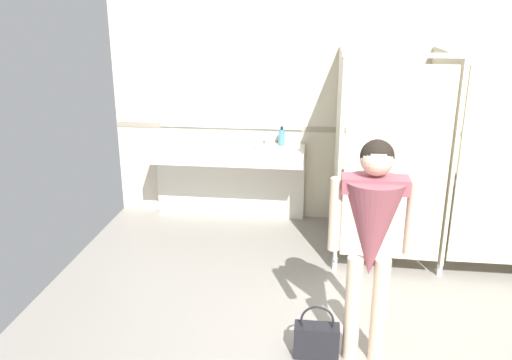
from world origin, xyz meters
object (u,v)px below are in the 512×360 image
(person_standing, at_px, (372,228))
(paper_cup, at_px, (259,146))
(soap_dispenser, at_px, (282,137))
(handbag, at_px, (316,339))

(person_standing, distance_m, paper_cup, 2.43)
(person_standing, height_order, soap_dispenser, person_standing)
(person_standing, distance_m, handbag, 0.92)
(paper_cup, bearing_deg, person_standing, -65.70)
(soap_dispenser, xyz_separation_m, paper_cup, (-0.23, -0.22, -0.04))
(person_standing, xyz_separation_m, paper_cup, (-1.00, 2.22, -0.06))
(person_standing, distance_m, soap_dispenser, 2.56)
(handbag, relative_size, paper_cup, 4.37)
(person_standing, bearing_deg, handbag, -176.44)
(handbag, bearing_deg, soap_dispenser, 100.35)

